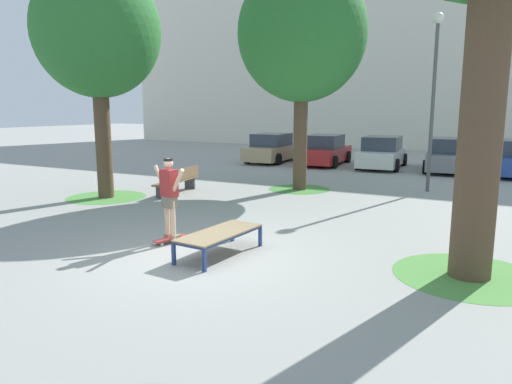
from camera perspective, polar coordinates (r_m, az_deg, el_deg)
The scene contains 16 objects.
ground_plane at distance 9.16m, azimuth -6.85°, elevation -7.75°, with size 120.00×120.00×0.00m, color #999993.
building_facade at distance 36.26m, azimuth 15.18°, elevation 16.54°, with size 41.38×4.00×14.17m, color silver.
skate_box at distance 9.10m, azimuth -4.43°, elevation -5.10°, with size 0.91×1.95×0.46m.
skateboard at distance 10.16m, azimuth -10.28°, elevation -5.60°, with size 0.41×0.82×0.09m.
skater at distance 9.94m, azimuth -10.45°, elevation -0.06°, with size 0.98×0.38×1.69m.
tree_near_left at distance 15.69m, azimuth -18.67°, elevation 17.85°, with size 3.80×3.80×7.09m.
grass_patch_near_left at distance 15.77m, azimuth -17.64°, elevation -0.59°, with size 2.48×2.48×0.01m, color #519342.
grass_patch_near_right at distance 8.85m, azimuth 24.34°, elevation -9.21°, with size 2.50×2.50×0.01m, color #519342.
tree_mid_back at distance 16.53m, azimuth 5.59°, elevation 18.46°, with size 4.29×4.29×7.50m.
grass_patch_mid_back at distance 16.59m, azimuth 5.28°, elevation 0.36°, with size 2.14×2.14×0.01m, color #47893D.
car_tan at distance 24.99m, azimuth 1.99°, elevation 5.24°, with size 2.04×4.26×1.50m.
car_red at distance 24.01m, azimuth 8.32°, elevation 4.95°, with size 2.09×4.28×1.50m.
car_white at distance 23.22m, azimuth 15.03°, elevation 4.54°, with size 2.09×4.29×1.50m.
car_grey at distance 22.88m, azimuth 22.13°, elevation 4.06°, with size 2.24×4.35×1.50m.
park_bench at distance 15.83m, azimuth -9.43°, elevation 1.42°, with size 0.79×2.44×0.83m.
light_post at distance 16.92m, azimuth 20.80°, elevation 12.94°, with size 0.36×0.36×5.83m.
Camera 1 is at (5.00, -7.15, 2.79)m, focal length 33.05 mm.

